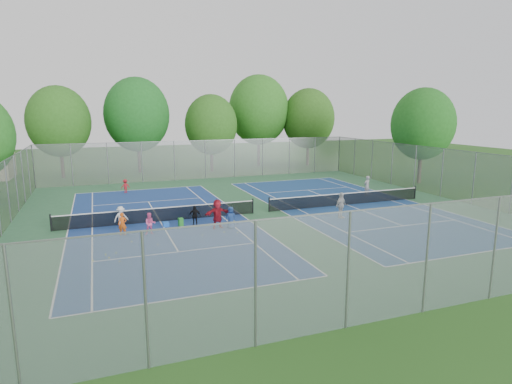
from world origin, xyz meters
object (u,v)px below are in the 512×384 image
Objects in this scene: ball_hopper at (181,222)px; net_left at (160,215)px; net_right at (347,199)px; ball_crate at (166,224)px; instructor at (367,186)px.

net_left is at bearing 123.42° from ball_hopper.
net_left is 14.00m from net_right.
ball_crate is at bearing -174.47° from net_right.
instructor is at bearing 13.57° from ball_hopper.
net_right is 24.34× the size of ball_hopper.
ball_hopper is 0.31× the size of instructor.
instructor reaches higher than ball_crate.
net_left is at bearing 180.00° from net_right.
ball_crate is 0.66× the size of ball_hopper.
ball_hopper is (0.88, -0.24, 0.11)m from ball_crate.
net_right is at bearing 18.49° from instructor.
net_right is at bearing 5.53° from ball_crate.
ball_crate is 0.92m from ball_hopper.
net_right reaches higher than ball_hopper.
instructor is at bearing 34.80° from net_right.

